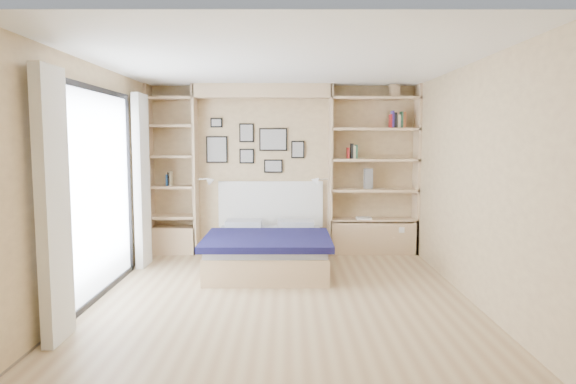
{
  "coord_description": "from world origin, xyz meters",
  "views": [
    {
      "loc": [
        0.06,
        -5.52,
        1.7
      ],
      "look_at": [
        0.07,
        0.9,
        1.04
      ],
      "focal_mm": 32.0,
      "sensor_mm": 36.0,
      "label": 1
    }
  ],
  "objects": [
    {
      "name": "shelf_decor",
      "position": [
        1.1,
        2.07,
        1.71
      ],
      "size": [
        3.51,
        0.23,
        2.03
      ],
      "color": "#A51E1E",
      "rests_on": "ground"
    },
    {
      "name": "bed",
      "position": [
        -0.19,
        1.16,
        0.26
      ],
      "size": [
        1.58,
        2.07,
        1.07
      ],
      "color": "tan",
      "rests_on": "ground"
    },
    {
      "name": "room_shell",
      "position": [
        -0.39,
        1.52,
        1.08
      ],
      "size": [
        4.5,
        4.5,
        4.5
      ],
      "color": "#D3B581",
      "rests_on": "ground"
    },
    {
      "name": "reading_lamps",
      "position": [
        -0.3,
        2.0,
        1.1
      ],
      "size": [
        1.92,
        0.12,
        0.15
      ],
      "color": "silver",
      "rests_on": "ground"
    },
    {
      "name": "ground",
      "position": [
        0.0,
        0.0,
        0.0
      ],
      "size": [
        4.5,
        4.5,
        0.0
      ],
      "primitive_type": "plane",
      "color": "tan",
      "rests_on": "ground"
    },
    {
      "name": "deck_chair",
      "position": [
        -3.07,
        0.99,
        0.37
      ],
      "size": [
        0.48,
        0.78,
        0.77
      ],
      "rotation": [
        0.0,
        0.0,
        0.03
      ],
      "color": "tan",
      "rests_on": "ground"
    },
    {
      "name": "photo_gallery",
      "position": [
        -0.45,
        2.22,
        1.6
      ],
      "size": [
        1.48,
        0.02,
        0.82
      ],
      "color": "black",
      "rests_on": "ground"
    }
  ]
}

